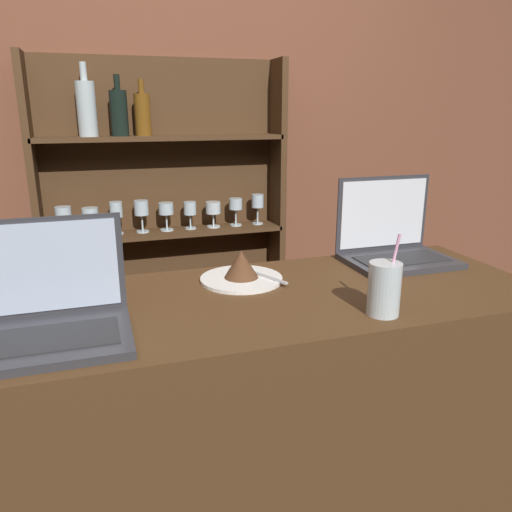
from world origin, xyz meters
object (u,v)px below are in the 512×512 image
object	(u,v)px
laptop_far	(393,242)
water_glass	(384,289)
cake_plate	(241,270)
laptop_near	(43,314)

from	to	relation	value
laptop_far	water_glass	world-z (taller)	laptop_far
cake_plate	water_glass	bearing A→B (deg)	-53.18
laptop_far	cake_plate	distance (m)	0.51
laptop_near	water_glass	bearing A→B (deg)	-8.67
laptop_near	cake_plate	size ratio (longest dim) A/B	1.51
laptop_near	cake_plate	distance (m)	0.54
cake_plate	water_glass	xyz separation A→B (m)	(0.25, -0.33, 0.03)
cake_plate	laptop_near	bearing A→B (deg)	-156.28
water_glass	laptop_near	bearing A→B (deg)	171.33
laptop_far	water_glass	xyz separation A→B (m)	(-0.26, -0.37, 0.00)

